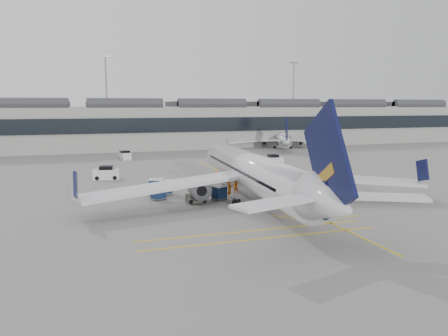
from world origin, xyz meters
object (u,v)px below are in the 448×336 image
object	(u,v)px
pushback_tug	(196,198)
ramp_agent_a	(230,189)
belt_loader	(212,184)
baggage_cart_a	(219,192)
airliner_main	(255,173)
ramp_agent_b	(235,186)

from	to	relation	value
pushback_tug	ramp_agent_a	bearing A→B (deg)	16.36
belt_loader	baggage_cart_a	distance (m)	8.28
ramp_agent_a	pushback_tug	distance (m)	4.91
baggage_cart_a	ramp_agent_a	world-z (taller)	ramp_agent_a
airliner_main	ramp_agent_a	world-z (taller)	airliner_main
airliner_main	ramp_agent_a	size ratio (longest dim) A/B	22.46
pushback_tug	baggage_cart_a	bearing A→B (deg)	9.99
airliner_main	baggage_cart_a	xyz separation A→B (m)	(-3.64, 2.47, -2.57)
belt_loader	ramp_agent_b	distance (m)	4.99
airliner_main	belt_loader	xyz separation A→B (m)	(-2.12, 10.59, -2.97)
belt_loader	ramp_agent_a	bearing A→B (deg)	-102.41
ramp_agent_a	pushback_tug	xyz separation A→B (m)	(-4.67, -1.47, -0.41)
baggage_cart_a	ramp_agent_a	size ratio (longest dim) A/B	1.01
baggage_cart_a	airliner_main	bearing A→B (deg)	-55.73
airliner_main	ramp_agent_b	bearing A→B (deg)	98.02
ramp_agent_a	ramp_agent_b	bearing A→B (deg)	19.21
airliner_main	pushback_tug	bearing A→B (deg)	168.87
airliner_main	pushback_tug	size ratio (longest dim) A/B	18.97
baggage_cart_a	pushback_tug	bearing A→B (deg)	169.47
baggage_cart_a	ramp_agent_b	world-z (taller)	ramp_agent_b
baggage_cart_a	ramp_agent_b	size ratio (longest dim) A/B	1.08
ramp_agent_a	ramp_agent_b	distance (m)	3.08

